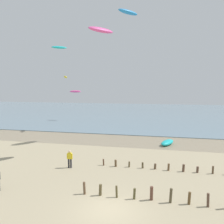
{
  "coord_description": "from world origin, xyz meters",
  "views": [
    {
      "loc": [
        3.09,
        -13.2,
        7.68
      ],
      "look_at": [
        -1.98,
        10.0,
        5.1
      ],
      "focal_mm": 36.23,
      "sensor_mm": 36.0,
      "label": 1
    }
  ],
  "objects_px": {
    "person_by_waterline": "(70,158)",
    "kite_aloft_3": "(75,91)",
    "kite_aloft_4": "(59,47)",
    "kite_aloft_2": "(128,12)",
    "kite_aloft_0": "(66,77)",
    "grounded_kite": "(167,142)",
    "kite_aloft_5": "(101,30)"
  },
  "relations": [
    {
      "from": "person_by_waterline",
      "to": "kite_aloft_3",
      "type": "distance_m",
      "value": 32.33
    },
    {
      "from": "kite_aloft_4",
      "to": "kite_aloft_2",
      "type": "bearing_deg",
      "value": -13.01
    },
    {
      "from": "person_by_waterline",
      "to": "kite_aloft_0",
      "type": "height_order",
      "value": "kite_aloft_0"
    },
    {
      "from": "person_by_waterline",
      "to": "grounded_kite",
      "type": "bearing_deg",
      "value": 49.59
    },
    {
      "from": "person_by_waterline",
      "to": "grounded_kite",
      "type": "height_order",
      "value": "person_by_waterline"
    },
    {
      "from": "person_by_waterline",
      "to": "kite_aloft_2",
      "type": "xyz_separation_m",
      "value": [
        3.64,
        12.85,
        17.22
      ]
    },
    {
      "from": "kite_aloft_2",
      "to": "kite_aloft_4",
      "type": "relative_size",
      "value": 1.69
    },
    {
      "from": "person_by_waterline",
      "to": "kite_aloft_4",
      "type": "height_order",
      "value": "kite_aloft_4"
    },
    {
      "from": "person_by_waterline",
      "to": "kite_aloft_3",
      "type": "xyz_separation_m",
      "value": [
        -11.1,
        29.8,
        5.86
      ]
    },
    {
      "from": "kite_aloft_2",
      "to": "kite_aloft_5",
      "type": "relative_size",
      "value": 1.11
    },
    {
      "from": "person_by_waterline",
      "to": "grounded_kite",
      "type": "relative_size",
      "value": 0.54
    },
    {
      "from": "kite_aloft_3",
      "to": "kite_aloft_0",
      "type": "bearing_deg",
      "value": -62.0
    },
    {
      "from": "grounded_kite",
      "to": "kite_aloft_2",
      "type": "height_order",
      "value": "kite_aloft_2"
    },
    {
      "from": "kite_aloft_2",
      "to": "kite_aloft_4",
      "type": "xyz_separation_m",
      "value": [
        -9.02,
        -3.14,
        -5.0
      ]
    },
    {
      "from": "kite_aloft_0",
      "to": "grounded_kite",
      "type": "bearing_deg",
      "value": -141.43
    },
    {
      "from": "grounded_kite",
      "to": "kite_aloft_5",
      "type": "xyz_separation_m",
      "value": [
        -7.46,
        -6.41,
        13.52
      ]
    },
    {
      "from": "kite_aloft_2",
      "to": "kite_aloft_3",
      "type": "distance_m",
      "value": 25.18
    },
    {
      "from": "person_by_waterline",
      "to": "kite_aloft_2",
      "type": "bearing_deg",
      "value": 74.19
    },
    {
      "from": "grounded_kite",
      "to": "kite_aloft_2",
      "type": "distance_m",
      "value": 18.81
    },
    {
      "from": "grounded_kite",
      "to": "kite_aloft_3",
      "type": "height_order",
      "value": "kite_aloft_3"
    },
    {
      "from": "person_by_waterline",
      "to": "kite_aloft_4",
      "type": "xyz_separation_m",
      "value": [
        -5.38,
        9.71,
        12.22
      ]
    },
    {
      "from": "kite_aloft_0",
      "to": "kite_aloft_5",
      "type": "relative_size",
      "value": 0.58
    },
    {
      "from": "kite_aloft_3",
      "to": "kite_aloft_4",
      "type": "height_order",
      "value": "kite_aloft_4"
    },
    {
      "from": "kite_aloft_2",
      "to": "kite_aloft_3",
      "type": "bearing_deg",
      "value": 78.55
    },
    {
      "from": "kite_aloft_2",
      "to": "grounded_kite",
      "type": "bearing_deg",
      "value": -70.1
    },
    {
      "from": "kite_aloft_0",
      "to": "kite_aloft_4",
      "type": "bearing_deg",
      "value": 168.78
    },
    {
      "from": "kite_aloft_4",
      "to": "kite_aloft_5",
      "type": "height_order",
      "value": "kite_aloft_5"
    },
    {
      "from": "kite_aloft_2",
      "to": "kite_aloft_5",
      "type": "bearing_deg",
      "value": -154.23
    },
    {
      "from": "kite_aloft_2",
      "to": "kite_aloft_4",
      "type": "distance_m",
      "value": 10.78
    },
    {
      "from": "grounded_kite",
      "to": "kite_aloft_2",
      "type": "bearing_deg",
      "value": -84.93
    },
    {
      "from": "grounded_kite",
      "to": "kite_aloft_3",
      "type": "relative_size",
      "value": 1.04
    },
    {
      "from": "grounded_kite",
      "to": "kite_aloft_0",
      "type": "height_order",
      "value": "kite_aloft_0"
    }
  ]
}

